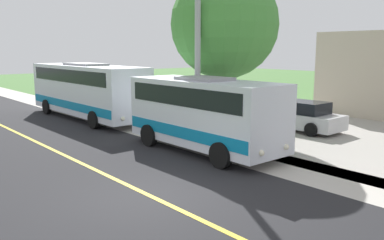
{
  "coord_description": "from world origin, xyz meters",
  "views": [
    {
      "loc": [
        5.97,
        8.77,
        3.94
      ],
      "look_at": [
        -3.5,
        -2.36,
        1.4
      ],
      "focal_mm": 38.09,
      "sensor_mm": 36.0,
      "label": 1
    }
  ],
  "objects_px": {
    "transit_bus_rear": "(87,88)",
    "parked_car_near": "(299,116)",
    "tree_curbside": "(224,25)",
    "shuttle_bus_front": "(204,111)",
    "street_light_pole": "(196,25)"
  },
  "relations": [
    {
      "from": "shuttle_bus_front",
      "to": "parked_car_near",
      "type": "bearing_deg",
      "value": -178.67
    },
    {
      "from": "transit_bus_rear",
      "to": "street_light_pole",
      "type": "distance_m",
      "value": 9.62
    },
    {
      "from": "transit_bus_rear",
      "to": "parked_car_near",
      "type": "relative_size",
      "value": 2.3
    },
    {
      "from": "transit_bus_rear",
      "to": "tree_curbside",
      "type": "relative_size",
      "value": 1.35
    },
    {
      "from": "street_light_pole",
      "to": "tree_curbside",
      "type": "height_order",
      "value": "street_light_pole"
    },
    {
      "from": "shuttle_bus_front",
      "to": "transit_bus_rear",
      "type": "bearing_deg",
      "value": -90.18
    },
    {
      "from": "shuttle_bus_front",
      "to": "parked_car_near",
      "type": "distance_m",
      "value": 6.51
    },
    {
      "from": "street_light_pole",
      "to": "parked_car_near",
      "type": "relative_size",
      "value": 2.03
    },
    {
      "from": "parked_car_near",
      "to": "tree_curbside",
      "type": "xyz_separation_m",
      "value": [
        3.5,
        -1.76,
        4.36
      ]
    },
    {
      "from": "transit_bus_rear",
      "to": "parked_car_near",
      "type": "distance_m",
      "value": 11.87
    },
    {
      "from": "tree_curbside",
      "to": "transit_bus_rear",
      "type": "bearing_deg",
      "value": -70.41
    },
    {
      "from": "street_light_pole",
      "to": "shuttle_bus_front",
      "type": "bearing_deg",
      "value": 66.96
    },
    {
      "from": "shuttle_bus_front",
      "to": "parked_car_near",
      "type": "height_order",
      "value": "shuttle_bus_front"
    },
    {
      "from": "transit_bus_rear",
      "to": "street_light_pole",
      "type": "relative_size",
      "value": 1.13
    },
    {
      "from": "parked_car_near",
      "to": "tree_curbside",
      "type": "relative_size",
      "value": 0.59
    }
  ]
}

